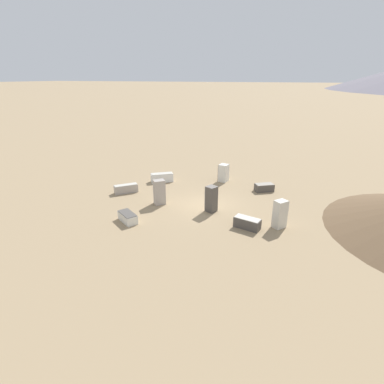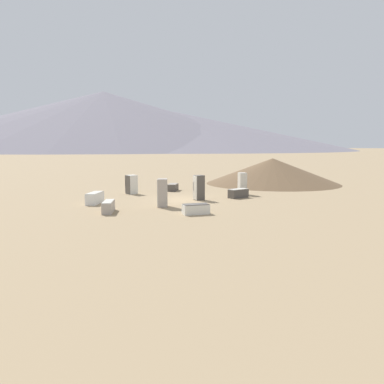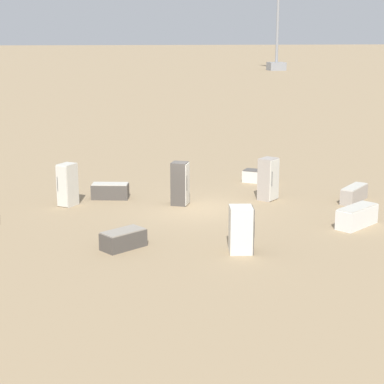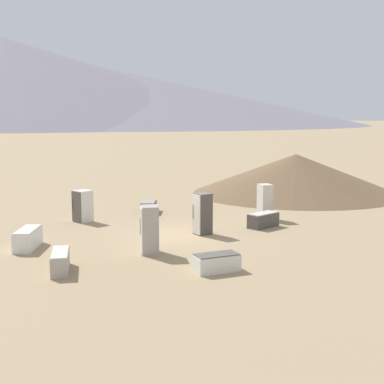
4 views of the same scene
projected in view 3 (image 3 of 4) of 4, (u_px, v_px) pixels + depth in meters
name	position (u px, v px, depth m)	size (l,w,h in m)	color
ground_plane	(195.00, 208.00, 26.57)	(1000.00, 1000.00, 0.00)	#9E8460
power_pylon_3	(277.00, 28.00, 131.34)	(9.71, 3.33, 27.75)	gray
discarded_fridge_0	(241.00, 230.00, 20.99)	(0.86, 0.87, 1.56)	silver
discarded_fridge_1	(268.00, 179.00, 27.77)	(1.00, 1.00, 1.83)	#A89E93
discarded_fridge_2	(354.00, 194.00, 27.57)	(1.70, 1.70, 0.68)	#A89E93
discarded_fridge_3	(123.00, 239.00, 21.51)	(1.42, 1.65, 0.62)	#4C4742
discarded_fridge_4	(67.00, 185.00, 26.80)	(0.95, 0.91, 1.78)	beige
discarded_fridge_5	(180.00, 184.00, 26.93)	(0.85, 0.87, 1.82)	#4C4742
discarded_fridge_6	(110.00, 191.00, 28.05)	(0.99, 1.70, 0.69)	#4C4742
discarded_fridge_7	(357.00, 216.00, 23.97)	(1.67, 1.98, 0.77)	white
discarded_fridge_8	(259.00, 176.00, 31.21)	(1.43, 1.68, 0.60)	silver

